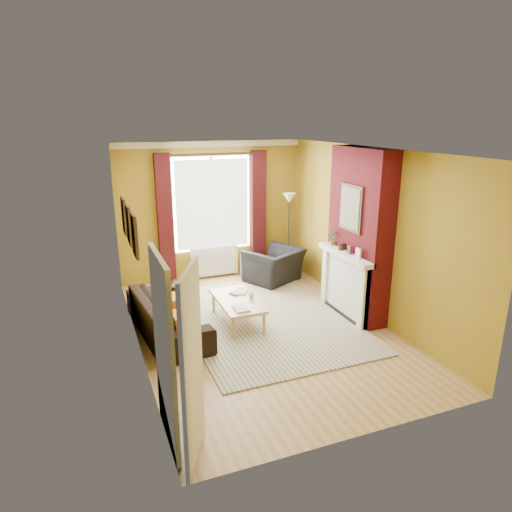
% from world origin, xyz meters
% --- Properties ---
extents(ground, '(5.50, 5.50, 0.00)m').
position_xyz_m(ground, '(0.00, 0.00, 0.00)').
color(ground, olive).
rests_on(ground, ground).
extents(room_walls, '(3.82, 5.54, 2.83)m').
position_xyz_m(room_walls, '(0.64, 0.27, 1.39)').
color(room_walls, olive).
rests_on(room_walls, ground).
extents(striped_rug, '(2.64, 3.65, 0.02)m').
position_xyz_m(striped_rug, '(0.18, 0.30, 0.01)').
color(striped_rug, teal).
rests_on(striped_rug, ground).
extents(sofa, '(1.02, 2.16, 0.61)m').
position_xyz_m(sofa, '(-1.42, 0.41, 0.31)').
color(sofa, black).
rests_on(sofa, ground).
extents(armchair, '(1.35, 1.30, 0.68)m').
position_xyz_m(armchair, '(1.06, 1.95, 0.34)').
color(armchair, black).
rests_on(armchair, ground).
extents(coffee_table, '(0.63, 1.24, 0.41)m').
position_xyz_m(coffee_table, '(-0.28, 0.36, 0.37)').
color(coffee_table, tan).
rests_on(coffee_table, ground).
extents(wicker_stool, '(0.52, 0.52, 0.49)m').
position_xyz_m(wicker_stool, '(0.67, 2.33, 0.25)').
color(wicker_stool, '#9B6D43').
rests_on(wicker_stool, ground).
extents(floor_lamp, '(0.34, 0.34, 1.77)m').
position_xyz_m(floor_lamp, '(1.46, 2.14, 1.40)').
color(floor_lamp, black).
rests_on(floor_lamp, ground).
extents(book_a, '(0.23, 0.30, 0.03)m').
position_xyz_m(book_a, '(-0.47, -0.04, 0.43)').
color(book_a, '#999999').
rests_on(book_a, coffee_table).
extents(book_b, '(0.36, 0.39, 0.02)m').
position_xyz_m(book_b, '(-0.21, 0.73, 0.42)').
color(book_b, '#999999').
rests_on(book_b, coffee_table).
extents(mug, '(0.10, 0.10, 0.09)m').
position_xyz_m(mug, '(-0.06, 0.31, 0.46)').
color(mug, '#999999').
rests_on(mug, coffee_table).
extents(tv_remote, '(0.11, 0.18, 0.02)m').
position_xyz_m(tv_remote, '(-0.28, 0.57, 0.42)').
color(tv_remote, '#252427').
rests_on(tv_remote, coffee_table).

